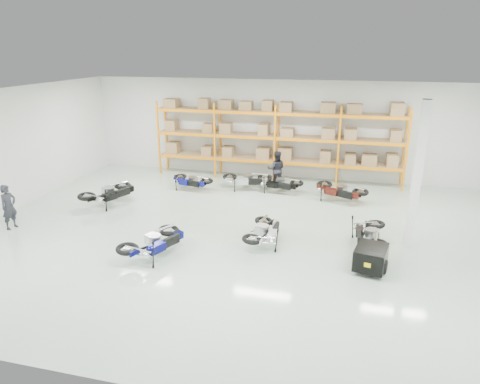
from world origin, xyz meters
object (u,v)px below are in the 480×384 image
(moto_black_far_left, at_px, (109,189))
(moto_touring_right, at_px, (369,230))
(person_left, at_px, (9,207))
(trailer, at_px, (371,257))
(person_back, at_px, (276,169))
(moto_back_d, at_px, (340,187))
(moto_back_b, at_px, (247,176))
(moto_blue_centre, at_px, (154,238))
(moto_back_a, at_px, (190,178))
(moto_back_c, at_px, (279,180))
(moto_silver_left, at_px, (265,228))

(moto_black_far_left, distance_m, moto_touring_right, 9.82)
(moto_black_far_left, height_order, person_left, person_left)
(trailer, bearing_deg, person_left, -168.69)
(moto_touring_right, relative_size, person_back, 1.09)
(moto_back_d, bearing_deg, moto_back_b, 105.83)
(moto_black_far_left, bearing_deg, person_back, -124.09)
(moto_back_b, relative_size, person_back, 1.13)
(moto_blue_centre, distance_m, person_left, 5.69)
(moto_blue_centre, height_order, person_back, person_back)
(moto_black_far_left, height_order, person_back, person_back)
(moto_blue_centre, relative_size, moto_back_d, 1.02)
(moto_black_far_left, bearing_deg, moto_blue_centre, 158.33)
(moto_touring_right, relative_size, moto_back_a, 1.08)
(person_back, bearing_deg, moto_back_a, 7.47)
(person_left, bearing_deg, moto_touring_right, -74.05)
(moto_back_b, distance_m, moto_back_d, 3.98)
(moto_back_b, xyz_separation_m, person_left, (-6.84, -6.09, 0.21))
(moto_back_a, bearing_deg, moto_back_c, -67.54)
(moto_back_a, bearing_deg, moto_touring_right, -104.35)
(moto_back_a, height_order, moto_back_c, moto_back_c)
(moto_silver_left, relative_size, person_back, 1.09)
(moto_silver_left, height_order, moto_back_d, moto_back_d)
(person_left, bearing_deg, moto_back_b, -39.50)
(moto_back_c, relative_size, moto_back_d, 0.91)
(moto_blue_centre, xyz_separation_m, person_back, (2.39, 7.39, 0.23))
(trailer, relative_size, moto_back_b, 0.95)
(person_back, bearing_deg, moto_silver_left, 84.34)
(moto_back_b, xyz_separation_m, person_back, (1.18, 0.56, 0.25))
(moto_blue_centre, relative_size, trailer, 1.10)
(moto_back_b, relative_size, person_left, 1.19)
(moto_back_a, xyz_separation_m, person_back, (3.54, 1.22, 0.31))
(person_left, relative_size, person_back, 0.95)
(moto_touring_right, bearing_deg, moto_back_b, 138.35)
(moto_back_d, relative_size, person_back, 1.16)
(moto_blue_centre, distance_m, trailer, 6.17)
(moto_silver_left, distance_m, moto_back_c, 5.11)
(moto_silver_left, distance_m, trailer, 3.31)
(trailer, xyz_separation_m, person_back, (-3.74, 6.78, 0.40))
(moto_back_c, bearing_deg, moto_back_d, -89.64)
(moto_back_c, height_order, moto_back_d, moto_back_d)
(trailer, bearing_deg, person_back, 130.85)
(moto_black_far_left, bearing_deg, moto_back_a, -110.09)
(moto_silver_left, xyz_separation_m, moto_back_a, (-4.13, 4.55, -0.03))
(moto_black_far_left, bearing_deg, moto_back_b, -122.52)
(moto_silver_left, bearing_deg, moto_blue_centre, 31.73)
(moto_back_d, distance_m, person_left, 12.09)
(trailer, bearing_deg, moto_silver_left, 174.15)
(moto_blue_centre, height_order, moto_back_b, moto_blue_centre)
(moto_back_d, bearing_deg, moto_back_c, 103.46)
(moto_black_far_left, xyz_separation_m, moto_touring_right, (9.72, -1.43, -0.07))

